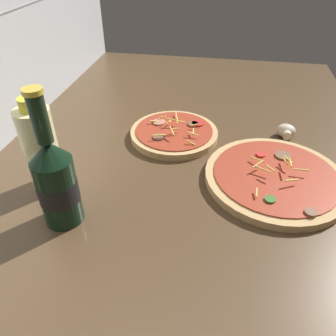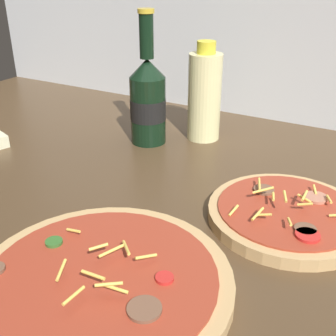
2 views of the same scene
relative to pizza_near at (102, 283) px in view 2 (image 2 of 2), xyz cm
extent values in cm
cube|color=#4C3823|center=(-1.99, 18.81, -2.23)|extent=(160.00, 90.00, 2.50)
cylinder|color=tan|center=(0.00, 0.01, -0.13)|extent=(29.35, 29.35, 1.69)
cylinder|color=#9E3823|center=(0.00, 0.01, 0.86)|extent=(25.83, 25.83, 0.30)
cylinder|color=brown|center=(6.88, -2.07, 1.21)|extent=(3.55, 3.55, 0.40)
cylinder|color=red|center=(6.38, 2.82, 1.21)|extent=(2.05, 2.05, 0.40)
cylinder|color=#336628|center=(-8.61, 1.87, 1.21)|extent=(2.12, 2.12, 0.40)
cylinder|color=#EFCC56|center=(2.92, -2.38, 2.89)|extent=(2.57, 1.84, 0.51)
cylinder|color=#EFCC56|center=(0.76, 3.85, 2.51)|extent=(2.54, 2.48, 0.83)
cylinder|color=#EFCC56|center=(-7.63, 4.40, 1.69)|extent=(2.18, 0.40, 0.73)
cylinder|color=#EFCC56|center=(-1.44, 1.65, 3.25)|extent=(1.77, 1.86, 0.63)
cylinder|color=#EFCC56|center=(-0.62, 2.88, 2.21)|extent=(1.76, 3.16, 0.57)
cylinder|color=#EFCC56|center=(1.09, -2.52, 3.42)|extent=(2.84, 0.44, 0.46)
cylinder|color=#EFCC56|center=(0.45, -4.90, 2.33)|extent=(0.46, 3.03, 0.47)
cylinder|color=#EFCC56|center=(3.34, -1.97, 2.21)|extent=(2.91, 0.91, 0.66)
cylinder|color=#EFCC56|center=(3.24, 4.12, 2.00)|extent=(1.81, 2.38, 0.75)
cylinder|color=#EFCC56|center=(-3.31, -2.53, 2.28)|extent=(1.63, 2.96, 0.61)
cylinder|color=tan|center=(14.24, 23.82, -0.09)|extent=(22.16, 22.16, 1.78)
cylinder|color=#9E3823|center=(14.24, 23.82, 0.95)|extent=(19.50, 19.50, 0.30)
cylinder|color=brown|center=(17.59, 19.42, 1.30)|extent=(2.83, 2.83, 0.40)
cylinder|color=#B7755B|center=(17.09, 28.29, 1.30)|extent=(3.35, 3.35, 0.40)
cylinder|color=red|center=(18.14, 18.24, 1.30)|extent=(3.12, 3.12, 0.40)
cylinder|color=brown|center=(9.77, 26.83, 1.30)|extent=(3.05, 3.05, 0.40)
cylinder|color=#EFCC56|center=(16.54, 29.75, 1.73)|extent=(1.13, 1.93, 0.85)
cylinder|color=#EFCC56|center=(18.91, 27.63, 1.92)|extent=(1.23, 2.06, 0.45)
cylinder|color=#EFCC56|center=(10.49, 23.78, 2.94)|extent=(2.79, 1.76, 1.22)
cylinder|color=#EFCC56|center=(13.95, 22.21, 3.70)|extent=(1.20, 2.05, 0.88)
cylinder|color=#EFCC56|center=(9.07, 26.65, 2.19)|extent=(1.45, 3.16, 0.54)
cylinder|color=#EFCC56|center=(12.29, 18.39, 2.18)|extent=(2.03, 0.57, 0.89)
cylinder|color=#EFCC56|center=(15.91, 25.53, 2.23)|extent=(2.16, 1.13, 0.62)
cylinder|color=#EFCC56|center=(8.08, 19.31, 1.54)|extent=(0.82, 2.18, 1.01)
cylinder|color=#EFCC56|center=(16.45, 23.44, 2.56)|extent=(2.04, 0.63, 0.92)
cylinder|color=#EFCC56|center=(15.97, 24.98, 2.99)|extent=(0.39, 2.57, 0.54)
cylinder|color=#EFCC56|center=(15.63, 19.01, 2.19)|extent=(1.14, 1.96, 0.60)
cylinder|color=#EFCC56|center=(11.42, 18.80, 2.04)|extent=(0.88, 2.92, 0.80)
cylinder|color=#EFCC56|center=(12.11, 23.39, 2.56)|extent=(0.98, 2.10, 0.38)
cylinder|color=black|center=(-17.91, 39.04, 5.57)|extent=(6.95, 6.95, 13.09)
cone|color=black|center=(-17.91, 39.04, 13.89)|extent=(6.95, 6.95, 3.56)
cylinder|color=black|center=(-17.91, 39.04, 19.63)|extent=(2.64, 2.64, 7.92)
cylinder|color=gold|center=(-17.91, 39.04, 23.99)|extent=(3.04, 3.04, 0.80)
cylinder|color=black|center=(-17.91, 39.04, 5.83)|extent=(7.02, 7.02, 4.19)
cylinder|color=beige|center=(-9.17, 46.24, 7.58)|extent=(6.61, 6.61, 17.12)
cylinder|color=yellow|center=(-9.17, 46.24, 17.31)|extent=(3.63, 3.63, 2.33)
camera|label=1|loc=(-57.09, 12.82, 42.63)|focal=35.00mm
camera|label=2|loc=(24.01, -27.94, 32.07)|focal=45.00mm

